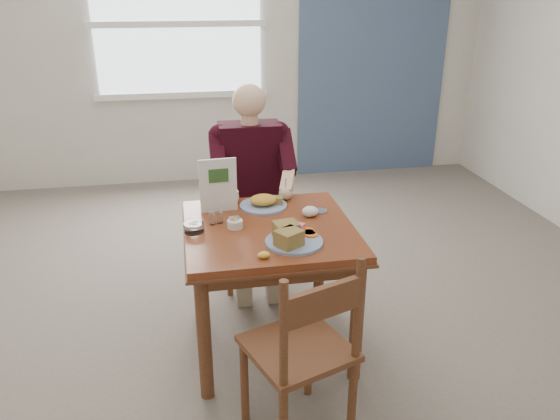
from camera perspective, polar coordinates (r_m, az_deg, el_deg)
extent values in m
plane|color=#625B50|center=(3.32, -1.04, -13.58)|extent=(6.00, 6.00, 0.00)
plane|color=beige|center=(5.69, -6.29, 16.81)|extent=(5.50, 0.00, 5.50)
cube|color=#435A7D|center=(6.01, 9.82, 16.93)|extent=(1.60, 0.02, 2.80)
ellipsoid|color=yellow|center=(2.60, -1.70, -4.71)|extent=(0.07, 0.06, 0.03)
ellipsoid|color=white|center=(3.06, 3.16, -0.15)|extent=(0.10, 0.09, 0.06)
cylinder|color=silver|center=(3.13, 4.19, -0.11)|extent=(0.10, 0.10, 0.01)
cube|color=white|center=(5.63, -10.64, 18.56)|extent=(1.60, 0.02, 1.30)
cube|color=white|center=(5.70, -10.14, 11.74)|extent=(1.72, 0.04, 0.06)
cube|color=white|center=(5.62, -10.64, 18.56)|extent=(1.72, 0.04, 0.06)
cube|color=brown|center=(2.95, -1.14, -2.07)|extent=(0.90, 0.90, 0.04)
cube|color=brown|center=(2.96, -1.13, -2.55)|extent=(0.92, 0.92, 0.01)
cylinder|color=brown|center=(2.77, -7.93, -13.08)|extent=(0.07, 0.07, 0.71)
cylinder|color=brown|center=(2.89, 8.02, -11.45)|extent=(0.07, 0.07, 0.71)
cylinder|color=brown|center=(3.44, -8.61, -5.54)|extent=(0.07, 0.07, 0.71)
cylinder|color=brown|center=(3.53, 4.16, -4.52)|extent=(0.07, 0.07, 0.71)
cube|color=brown|center=(2.64, 0.25, -6.93)|extent=(0.80, 0.03, 0.08)
cube|color=brown|center=(3.33, -2.21, -0.40)|extent=(0.80, 0.03, 0.08)
cube|color=brown|center=(2.95, -8.64, -3.85)|extent=(0.03, 0.80, 0.08)
cube|color=brown|center=(3.06, 6.10, -2.70)|extent=(0.03, 0.80, 0.08)
cylinder|color=brown|center=(3.66, -5.32, -5.79)|extent=(0.04, 0.04, 0.45)
cylinder|color=brown|center=(3.71, 0.25, -5.34)|extent=(0.04, 0.04, 0.45)
cylinder|color=brown|center=(3.98, -5.81, -3.36)|extent=(0.04, 0.04, 0.45)
cylinder|color=brown|center=(4.02, -0.69, -2.97)|extent=(0.04, 0.04, 0.45)
cube|color=brown|center=(3.74, -2.96, -1.03)|extent=(0.42, 0.42, 0.03)
cylinder|color=brown|center=(3.80, -6.09, 3.09)|extent=(0.04, 0.04, 0.50)
cylinder|color=brown|center=(3.84, -0.72, 3.43)|extent=(0.04, 0.04, 0.50)
cube|color=brown|center=(3.79, -3.43, 4.70)|extent=(0.38, 0.03, 0.14)
cylinder|color=brown|center=(2.70, -3.73, -17.47)|extent=(0.05, 0.05, 0.45)
cylinder|color=brown|center=(2.84, 2.99, -15.12)|extent=(0.05, 0.05, 0.45)
cylinder|color=brown|center=(2.62, 7.55, -19.18)|extent=(0.05, 0.05, 0.45)
cube|color=brown|center=(2.50, 1.86, -14.23)|extent=(0.54, 0.54, 0.03)
cylinder|color=brown|center=(2.16, 0.39, -13.16)|extent=(0.05, 0.05, 0.50)
cylinder|color=brown|center=(2.33, 8.15, -10.42)|extent=(0.05, 0.05, 0.50)
cube|color=brown|center=(2.18, 4.52, -9.60)|extent=(0.37, 0.16, 0.14)
cube|color=tan|center=(3.59, -4.32, -0.81)|extent=(0.13, 0.38, 0.12)
cube|color=tan|center=(3.61, -1.16, -0.58)|extent=(0.13, 0.38, 0.12)
cube|color=tan|center=(3.56, -3.85, -6.38)|extent=(0.10, 0.10, 0.48)
cube|color=tan|center=(3.58, -0.66, -6.12)|extent=(0.10, 0.10, 0.48)
cube|color=black|center=(3.63, -3.15, 4.58)|extent=(0.40, 0.22, 0.58)
sphere|color=black|center=(3.55, -6.29, 7.77)|extent=(0.15, 0.15, 0.15)
sphere|color=black|center=(3.60, -0.19, 8.09)|extent=(0.15, 0.15, 0.15)
cylinder|color=#E0B18E|center=(3.53, -3.21, 9.28)|extent=(0.11, 0.11, 0.08)
sphere|color=#E0B18E|center=(3.50, -3.26, 11.35)|extent=(0.21, 0.21, 0.21)
cube|color=black|center=(3.47, -6.56, 5.67)|extent=(0.09, 0.29, 0.27)
cube|color=black|center=(3.52, 0.63, 6.08)|extent=(0.09, 0.29, 0.27)
sphere|color=black|center=(3.39, -6.35, 3.49)|extent=(0.09, 0.09, 0.09)
sphere|color=black|center=(3.44, 0.99, 3.94)|extent=(0.09, 0.09, 0.09)
cube|color=#E0B18E|center=(3.32, -5.68, 2.46)|extent=(0.14, 0.23, 0.14)
cube|color=#E0B18E|center=(3.37, 0.78, 2.87)|extent=(0.14, 0.23, 0.14)
sphere|color=#E0B18E|center=(3.25, -4.99, 1.37)|extent=(0.08, 0.08, 0.08)
sphere|color=#E0B18E|center=(3.29, 0.56, 1.74)|extent=(0.08, 0.08, 0.08)
cylinder|color=silver|center=(3.27, 0.57, 2.56)|extent=(0.01, 0.05, 0.12)
cylinder|color=white|center=(2.75, 1.48, -3.36)|extent=(0.39, 0.39, 0.02)
cube|color=tan|center=(2.68, 0.96, -2.96)|extent=(0.16, 0.15, 0.08)
cube|color=tan|center=(2.76, 0.64, -2.10)|extent=(0.14, 0.12, 0.08)
cylinder|color=orange|center=(2.80, 3.27, -2.57)|extent=(0.08, 0.08, 0.01)
cylinder|color=orange|center=(2.82, 3.06, -2.37)|extent=(0.10, 0.10, 0.01)
cylinder|color=orange|center=(2.84, 2.86, -2.18)|extent=(0.10, 0.10, 0.01)
cube|color=pink|center=(2.86, 1.91, -1.74)|extent=(0.08, 0.08, 0.03)
cylinder|color=white|center=(3.19, -1.76, 0.45)|extent=(0.33, 0.33, 0.02)
ellipsoid|color=yellow|center=(3.18, -1.77, 1.07)|extent=(0.18, 0.16, 0.06)
cube|color=tan|center=(3.20, -0.65, 1.04)|extent=(0.11, 0.08, 0.04)
cylinder|color=white|center=(2.93, -4.73, -1.47)|extent=(0.10, 0.10, 0.04)
cube|color=pink|center=(2.91, -4.91, -0.95)|extent=(0.03, 0.02, 0.02)
cube|color=#6699D8|center=(2.93, -4.57, -0.81)|extent=(0.03, 0.01, 0.02)
cube|color=#EAD159|center=(2.90, -4.65, -1.01)|extent=(0.03, 0.03, 0.02)
cube|color=white|center=(2.92, -5.08, -0.87)|extent=(0.03, 0.02, 0.02)
cylinder|color=white|center=(2.97, -7.07, -0.96)|extent=(0.04, 0.04, 0.06)
cylinder|color=silver|center=(2.96, -7.11, -0.29)|extent=(0.04, 0.04, 0.01)
cylinder|color=white|center=(2.99, -6.29, -0.80)|extent=(0.04, 0.04, 0.06)
cylinder|color=silver|center=(2.98, -6.32, -0.14)|extent=(0.04, 0.04, 0.01)
cylinder|color=white|center=(2.90, -8.99, -1.81)|extent=(0.13, 0.13, 0.05)
cylinder|color=white|center=(2.89, -9.26, -1.58)|extent=(0.03, 0.03, 0.02)
cylinder|color=white|center=(2.91, -8.78, -1.39)|extent=(0.03, 0.03, 0.02)
cylinder|color=white|center=(2.88, -8.91, -1.64)|extent=(0.03, 0.03, 0.02)
cube|color=white|center=(3.10, -6.48, 2.57)|extent=(0.21, 0.03, 0.31)
cube|color=#2D5926|center=(3.07, -6.44, 3.58)|extent=(0.11, 0.01, 0.08)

